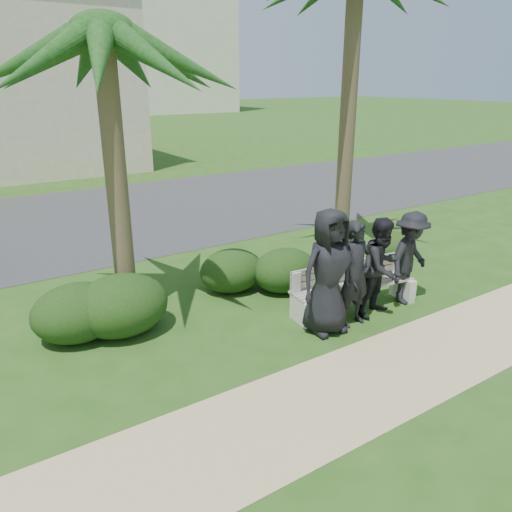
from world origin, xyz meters
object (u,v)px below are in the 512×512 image
object	(u,v)px
man_a	(329,272)
man_d	(410,258)
park_bench	(354,290)
man_b	(356,274)
palm_left	(103,36)
man_c	(382,267)

from	to	relation	value
man_a	man_d	bearing A→B (deg)	5.57
man_a	park_bench	bearing A→B (deg)	24.97
man_b	man_a	bearing A→B (deg)	170.09
park_bench	palm_left	size ratio (longest dim) A/B	0.44
man_d	palm_left	bearing A→B (deg)	137.81
man_c	man_d	size ratio (longest dim) A/B	1.01
man_c	man_b	bearing A→B (deg)	173.41
park_bench	palm_left	world-z (taller)	palm_left
man_b	park_bench	bearing A→B (deg)	41.26
palm_left	park_bench	bearing A→B (deg)	-29.93
man_c	man_d	bearing A→B (deg)	-6.32
park_bench	man_c	size ratio (longest dim) A/B	1.40
park_bench	man_a	bearing A→B (deg)	-152.26
park_bench	man_d	size ratio (longest dim) A/B	1.42
man_b	man_d	world-z (taller)	man_b
man_d	palm_left	distance (m)	5.74
man_b	palm_left	distance (m)	4.88
park_bench	man_b	size ratio (longest dim) A/B	1.36
man_c	man_d	xyz separation A→B (m)	(0.73, 0.05, -0.01)
man_a	palm_left	world-z (taller)	palm_left
man_a	man_c	bearing A→B (deg)	3.79
man_b	man_d	distance (m)	1.33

